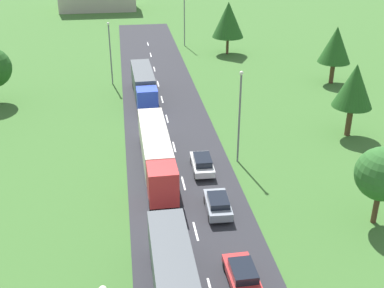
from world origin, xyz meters
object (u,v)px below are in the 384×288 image
car_second (242,274)px  lamppost_third (110,51)px  tree_oak (228,20)px  tree_maple (336,45)px  lamppost_second (240,113)px  tree_ash (382,174)px  lamppost_fourth (184,17)px  truck_third (144,84)px  tree_birch (354,86)px  truck_second (156,151)px  car_third (218,204)px  car_fourth (202,163)px

car_second → lamppost_third: (-8.47, 41.92, 3.98)m
car_second → lamppost_third: size_ratio=0.47×
tree_oak → tree_maple: (11.34, -16.89, -0.27)m
lamppost_second → tree_ash: (8.33, -11.57, -0.72)m
tree_oak → tree_maple: size_ratio=1.08×
tree_maple → lamppost_fourth: bearing=127.5°
tree_maple → truck_third: bearing=-174.2°
lamppost_third → tree_birch: size_ratio=1.08×
tree_birch → truck_second: bearing=-166.6°
tree_birch → tree_ash: size_ratio=1.24×
tree_oak → car_third: bearing=-103.0°
lamppost_third → tree_maple: size_ratio=1.09×
car_second → tree_maple: bearing=59.9°
truck_second → lamppost_fourth: (8.60, 45.03, 3.03)m
tree_birch → tree_ash: (-4.91, -15.78, -1.27)m
tree_oak → tree_ash: (1.28, -49.47, -1.36)m
car_fourth → tree_birch: 18.55m
truck_second → car_fourth: truck_second is taller
car_third → tree_oak: 47.86m
car_fourth → truck_second: bearing=171.4°
truck_third → tree_birch: size_ratio=1.53×
tree_birch → car_second: bearing=-128.6°
car_third → car_fourth: 7.02m
car_third → tree_ash: size_ratio=0.64×
lamppost_second → lamppost_fourth: lamppost_fourth is taller
car_third → tree_maple: 37.11m
car_second → lamppost_fourth: size_ratio=0.44×
car_fourth → tree_oak: bearing=74.7°
truck_third → tree_maple: size_ratio=1.54×
truck_third → lamppost_second: bearing=-66.2°
truck_third → tree_ash: bearing=-61.2°
car_fourth → lamppost_second: 5.84m
truck_second → truck_third: size_ratio=1.19×
car_third → car_fourth: (-0.12, 7.01, 0.01)m
truck_third → tree_ash: tree_ash is taller
car_second → car_third: size_ratio=0.99×
truck_second → tree_ash: 19.65m
car_second → car_third: 8.44m
lamppost_fourth → tree_ash: 56.28m
car_second → tree_maple: tree_maple is taller
tree_oak → tree_ash: size_ratio=1.33×
lamppost_fourth → tree_birch: 41.92m
car_third → lamppost_second: 10.17m
lamppost_fourth → tree_oak: size_ratio=1.08×
truck_second → tree_birch: 22.11m
lamppost_second → truck_second: bearing=-173.9°
truck_third → tree_birch: (21.31, -14.09, 3.52)m
lamppost_fourth → tree_birch: bearing=-72.5°
car_second → tree_birch: bearing=51.4°
truck_third → car_third: size_ratio=2.98×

